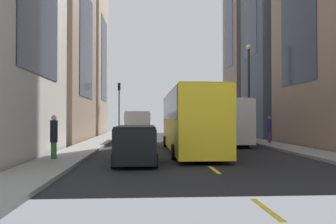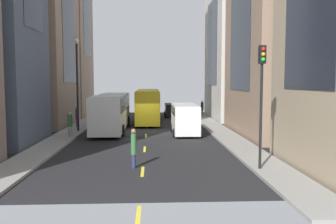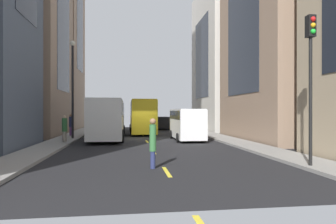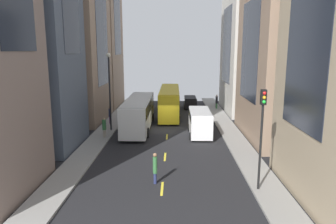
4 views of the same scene
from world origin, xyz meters
name	(u,v)px [view 1 (image 1 of 4)]	position (x,y,z in m)	size (l,w,h in m)	color
ground_plane	(179,143)	(0.00, 0.00, 0.00)	(39.39, 39.39, 0.00)	black
sidewalk_west	(259,142)	(-6.63, 0.00, 0.07)	(2.14, 44.00, 0.15)	gray
sidewalk_east	(96,142)	(6.63, 0.00, 0.07)	(2.14, 44.00, 0.15)	gray
lane_stripe_0	(165,132)	(0.00, -21.00, 0.01)	(0.16, 2.00, 0.01)	yellow
lane_stripe_1	(168,134)	(0.00, -15.00, 0.01)	(0.16, 2.00, 0.01)	yellow
lane_stripe_2	(171,137)	(0.00, -9.00, 0.01)	(0.16, 2.00, 0.01)	yellow
lane_stripe_3	(176,141)	(0.00, -3.00, 0.01)	(0.16, 2.00, 0.01)	yellow
lane_stripe_4	(183,146)	(0.00, 3.00, 0.01)	(0.16, 2.00, 0.01)	yellow
lane_stripe_5	(194,154)	(0.00, 9.00, 0.01)	(0.16, 2.00, 0.01)	yellow
lane_stripe_6	(214,170)	(0.00, 15.00, 0.01)	(0.16, 2.00, 0.01)	yellow
lane_stripe_7	(266,209)	(0.00, 21.00, 0.01)	(0.16, 2.00, 0.01)	yellow
building_east_0	(68,60)	(12.31, -15.96, 9.29)	(8.91, 10.01, 18.59)	tan
building_east_1	(32,44)	(12.59, -2.81, 8.49)	(9.49, 11.97, 16.98)	#937760
city_bus_white	(218,118)	(-3.20, 0.30, 2.01)	(2.80, 11.61, 3.35)	silver
streetcar_yellow	(189,116)	(0.08, 7.68, 2.12)	(2.70, 12.58, 3.59)	yellow
delivery_van_white	(138,124)	(3.35, -2.22, 1.51)	(2.25, 5.60, 2.58)	white
car_black_0	(136,142)	(3.11, 13.08, 0.99)	(1.87, 4.10, 1.68)	black
pedestrian_crossing_near	(269,128)	(-6.76, 2.14, 1.23)	(0.30, 0.30, 2.00)	#593372
pedestrian_crossing_mid	(241,127)	(-6.13, -3.72, 1.17)	(0.38, 0.38, 1.95)	gray
pedestrian_waiting_curb	(172,125)	(-0.48, -14.23, 1.15)	(0.28, 0.28, 2.09)	navy
pedestrian_walking_far	(54,135)	(6.90, 12.05, 1.22)	(0.34, 0.34, 2.01)	#336B38
traffic_light_near_corner	(119,99)	(5.96, -15.22, 4.43)	(0.32, 0.44, 6.18)	black
streetlamp_near	(249,83)	(-6.06, -0.86, 5.04)	(0.44, 0.44, 8.13)	black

